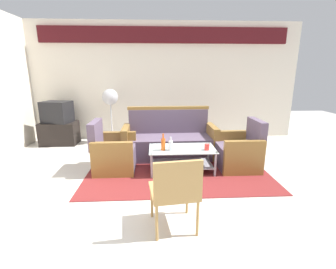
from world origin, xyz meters
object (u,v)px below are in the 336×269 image
at_px(couch, 169,141).
at_px(armchair_right, 239,152).
at_px(tv_stand, 60,133).
at_px(wicker_chair, 175,189).
at_px(bottle_clear, 171,145).
at_px(bottle_orange, 163,144).
at_px(television, 57,112).
at_px(armchair_left, 113,154).
at_px(cup, 207,147).
at_px(pedestal_fan, 110,100).
at_px(coffee_table, 182,156).

height_order(couch, armchair_right, couch).
relative_size(couch, armchair_right, 2.13).
relative_size(tv_stand, wicker_chair, 0.95).
distance_m(couch, bottle_clear, 0.86).
bearing_deg(tv_stand, couch, -21.63).
xyz_separation_m(couch, wicker_chair, (-0.08, -2.33, 0.18)).
bearing_deg(bottle_orange, television, 142.22).
height_order(armchair_left, tv_stand, armchair_left).
relative_size(bottle_orange, wicker_chair, 0.33).
relative_size(cup, television, 0.14).
bearing_deg(wicker_chair, tv_stand, 118.73).
bearing_deg(armchair_right, armchair_left, 89.07).
xyz_separation_m(pedestal_fan, wicker_chair, (1.22, -3.38, -0.52)).
xyz_separation_m(television, wicker_chair, (2.43, -3.33, -0.27)).
bearing_deg(armchair_right, cup, 109.17).
relative_size(bottle_orange, television, 0.40).
relative_size(couch, wicker_chair, 2.16).
height_order(couch, bottle_orange, couch).
xyz_separation_m(cup, wicker_chair, (-0.64, -1.47, 0.03)).
bearing_deg(armchair_left, television, -136.97).
bearing_deg(pedestal_fan, couch, -38.77).
height_order(couch, tv_stand, couch).
bearing_deg(armchair_right, bottle_orange, 97.77).
bearing_deg(cup, television, 148.80).
height_order(bottle_orange, television, television).
bearing_deg(tv_stand, armchair_right, -23.93).
distance_m(couch, television, 2.73).
distance_m(bottle_clear, wicker_chair, 1.49).
xyz_separation_m(armchair_right, wicker_chair, (-1.26, -1.69, 0.21)).
relative_size(armchair_left, cup, 8.50).
xyz_separation_m(armchair_left, wicker_chair, (0.92, -1.72, 0.21)).
bearing_deg(coffee_table, television, 146.92).
bearing_deg(wicker_chair, bottle_orange, 85.33).
distance_m(bottle_clear, tv_stand, 3.09).
xyz_separation_m(armchair_left, pedestal_fan, (-0.30, 1.66, 0.73)).
distance_m(coffee_table, television, 3.23).
bearing_deg(armchair_right, bottle_clear, 99.07).
bearing_deg(tv_stand, television, 75.17).
height_order(armchair_left, bottle_orange, armchair_left).
height_order(coffee_table, bottle_clear, bottle_clear).
height_order(tv_stand, television, television).
distance_m(armchair_left, cup, 1.59).
bearing_deg(bottle_orange, coffee_table, 14.59).
bearing_deg(bottle_orange, cup, -2.61).
relative_size(coffee_table, tv_stand, 1.38).
relative_size(coffee_table, bottle_orange, 3.99).
xyz_separation_m(cup, tv_stand, (-3.07, 1.86, -0.20)).
bearing_deg(tv_stand, wicker_chair, -53.87).
xyz_separation_m(tv_stand, wicker_chair, (2.43, -3.33, 0.23)).
relative_size(cup, pedestal_fan, 0.08).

